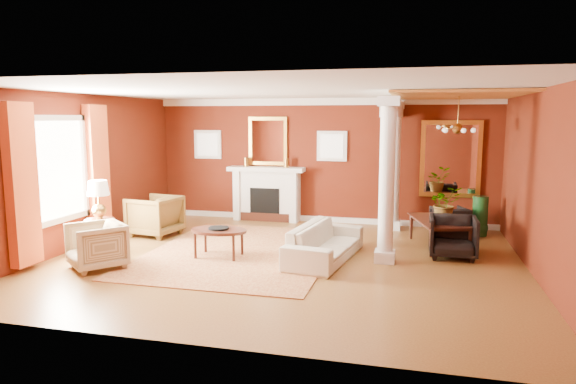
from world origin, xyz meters
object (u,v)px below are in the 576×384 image
(coffee_table, at_px, (219,232))
(dining_table, at_px, (441,225))
(sofa, at_px, (325,236))
(side_table, at_px, (99,206))
(armchair_leopard, at_px, (155,214))
(armchair_stripe, at_px, (96,244))

(coffee_table, relative_size, dining_table, 0.66)
(sofa, relative_size, coffee_table, 2.10)
(dining_table, bearing_deg, side_table, 92.51)
(side_table, bearing_deg, armchair_leopard, 79.56)
(armchair_leopard, distance_m, coffee_table, 2.32)
(armchair_leopard, xyz_separation_m, coffee_table, (1.94, -1.28, -0.00))
(armchair_stripe, height_order, coffee_table, armchair_stripe)
(armchair_leopard, bearing_deg, side_table, -0.62)
(armchair_leopard, xyz_separation_m, armchair_stripe, (0.25, -2.39, -0.05))
(side_table, bearing_deg, sofa, 7.54)
(sofa, bearing_deg, dining_table, -46.38)
(sofa, height_order, armchair_stripe, armchair_stripe)
(dining_table, bearing_deg, armchair_stripe, 101.83)
(coffee_table, distance_m, side_table, 2.27)
(coffee_table, xyz_separation_m, side_table, (-2.22, -0.23, 0.41))
(armchair_stripe, relative_size, coffee_table, 0.82)
(coffee_table, relative_size, side_table, 0.76)
(side_table, height_order, dining_table, side_table)
(armchair_leopard, relative_size, side_table, 0.70)
(sofa, bearing_deg, armchair_leopard, 83.95)
(dining_table, bearing_deg, sofa, 109.98)
(sofa, distance_m, dining_table, 2.42)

